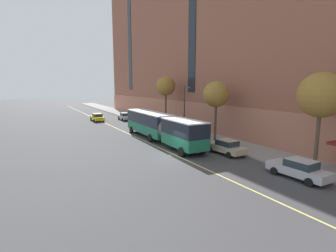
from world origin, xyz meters
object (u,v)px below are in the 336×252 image
Objects in this scene: parked_car_champagne_0 at (226,147)px; parked_car_silver_5 at (299,169)px; parked_car_darkgray_3 at (193,137)px; street_tree_mid_block at (216,94)px; parked_car_green_2 at (138,120)px; street_tree_far_uptown at (166,86)px; parked_car_silver_7 at (125,116)px; parked_car_red_4 at (159,127)px; taxi_cab at (97,117)px; street_lamp at (185,105)px; city_bus at (160,126)px; street_tree_near_corner at (321,95)px; fire_hydrant at (195,135)px.

parked_car_champagne_0 and parked_car_silver_5 have the same top height.
street_tree_mid_block is at bearing -9.82° from parked_car_darkgray_3.
street_tree_far_uptown reaches higher than parked_car_green_2.
parked_car_silver_7 is 0.57× the size of street_tree_mid_block.
parked_car_silver_7 is (0.08, 15.66, -0.00)m from parked_car_red_4.
taxi_cab is 0.61× the size of street_tree_mid_block.
parked_car_red_4 is 1.10× the size of parked_car_silver_7.
parked_car_silver_5 is 0.69× the size of street_lamp.
street_tree_mid_block is (3.15, 14.06, 5.26)m from parked_car_silver_5.
city_bus is at bearing -160.93° from street_lamp.
street_tree_near_corner reaches higher than parked_car_green_2.
street_lamp reaches higher than taxi_cab.
taxi_cab is at bearing 108.63° from street_lamp.
taxi_cab is (-5.44, 8.10, 0.00)m from parked_car_green_2.
street_tree_far_uptown reaches higher than fire_hydrant.
parked_car_silver_5 is 40.88m from taxi_cab.
parked_car_silver_7 is (-0.06, 6.70, -0.00)m from parked_car_green_2.
parked_car_green_2 is at bearing 99.93° from street_tree_mid_block.
parked_car_champagne_0 is 24.00m from parked_car_green_2.
parked_car_red_4 is at bearing 91.48° from parked_car_darkgray_3.
parked_car_silver_5 is at bearing -95.18° from street_lamp.
parked_car_darkgray_3 is (0.09, -17.81, 0.00)m from parked_car_green_2.
parked_car_silver_5 is (3.19, -17.35, -1.26)m from city_bus.
parked_car_darkgray_3 reaches higher than fire_hydrant.
street_lamp is at bearing -99.60° from street_tree_far_uptown.
street_lamp is at bearing 69.15° from parked_car_darkgray_3.
parked_car_silver_7 is at bearing 105.70° from street_tree_far_uptown.
street_tree_far_uptown is (3.14, 19.06, 6.20)m from parked_car_champagne_0.
parked_car_green_2 is 32.41m from parked_car_silver_5.
street_tree_far_uptown is at bearing -56.41° from taxi_cab.
parked_car_champagne_0 is 0.55× the size of street_tree_far_uptown.
street_tree_near_corner is 11.33× the size of fire_hydrant.
street_tree_near_corner reaches higher than parked_car_silver_7.
street_tree_near_corner reaches higher than street_lamp.
taxi_cab is (-2.31, 23.15, -1.26)m from city_bus.
street_tree_near_corner is (8.66, -39.86, 5.61)m from taxi_cab.
parked_car_silver_7 is at bearing -14.55° from taxi_cab.
parked_car_champagne_0 is 8.41m from parked_car_silver_5.
parked_car_green_2 is at bearing -56.09° from taxi_cab.
street_lamp is at bearing -71.37° from taxi_cab.
parked_car_green_2 and parked_car_silver_7 have the same top height.
parked_car_darkgray_3 is (0.02, 6.19, 0.00)m from parked_car_champagne_0.
taxi_cab is at bearing 99.75° from parked_car_champagne_0.
parked_car_darkgray_3 and taxi_cab have the same top height.
parked_car_silver_7 is 6.01× the size of fire_hydrant.
parked_car_red_4 and taxi_cab have the same top height.
street_tree_far_uptown is at bearing 80.65° from parked_car_champagne_0.
parked_car_green_2 is at bearing 78.24° from city_bus.
street_tree_mid_block is at bearing -56.80° from fire_hydrant.
street_lamp is at bearing 84.82° from parked_car_silver_5.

